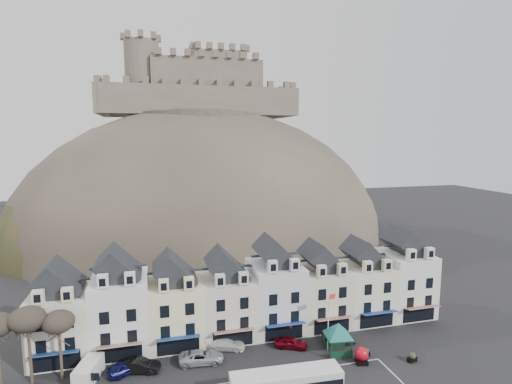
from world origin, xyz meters
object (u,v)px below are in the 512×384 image
at_px(car_navy, 128,367).
at_px(car_maroon, 290,342).
at_px(flagpole, 329,318).
at_px(car_charcoal, 338,338).
at_px(car_white, 225,343).
at_px(car_silver, 201,357).
at_px(car_black, 139,366).
at_px(bus_shelter, 338,330).
at_px(red_buoy, 362,355).
at_px(white_van, 89,371).

bearing_deg(car_navy, car_maroon, -111.90).
relative_size(flagpole, car_charcoal, 1.76).
xyz_separation_m(car_white, car_charcoal, (14.40, -2.44, -0.03)).
bearing_deg(car_silver, car_navy, 95.88).
height_order(car_black, car_silver, car_black).
height_order(car_navy, car_silver, car_navy).
xyz_separation_m(bus_shelter, red_buoy, (1.75, -2.68, -2.08)).
bearing_deg(car_navy, red_buoy, -123.83).
bearing_deg(flagpole, car_black, 177.44).
bearing_deg(car_navy, bus_shelter, -118.51).
distance_m(bus_shelter, car_black, 23.85).
xyz_separation_m(car_black, car_charcoal, (24.80, 0.02, -0.09)).
distance_m(red_buoy, flagpole, 5.58).
xyz_separation_m(white_van, car_silver, (12.40, 0.14, -0.27)).
bearing_deg(car_maroon, car_black, 116.33).
bearing_deg(bus_shelter, flagpole, 132.03).
height_order(flagpole, white_van, flagpole).
bearing_deg(flagpole, car_navy, 177.22).
relative_size(flagpole, car_maroon, 1.79).
relative_size(red_buoy, car_charcoal, 0.47).
xyz_separation_m(car_black, car_white, (10.40, 2.46, -0.06)).
bearing_deg(bus_shelter, car_silver, 179.62).
relative_size(car_navy, car_charcoal, 1.07).
distance_m(flagpole, white_van, 28.38).
distance_m(bus_shelter, car_maroon, 6.34).
xyz_separation_m(red_buoy, white_van, (-30.69, 4.76, -0.00)).
relative_size(car_silver, car_charcoal, 1.23).
bearing_deg(car_white, car_navy, 120.04).
relative_size(red_buoy, white_van, 0.42).
relative_size(bus_shelter, red_buoy, 3.16).
height_order(flagpole, car_charcoal, flagpole).
distance_m(flagpole, car_black, 23.17).
bearing_deg(car_navy, car_silver, -113.64).
height_order(red_buoy, car_black, red_buoy).
bearing_deg(flagpole, car_charcoal, 28.52).
bearing_deg(car_black, white_van, 104.52).
distance_m(car_maroon, car_charcoal, 6.37).
height_order(bus_shelter, car_charcoal, bus_shelter).
bearing_deg(car_navy, car_charcoal, -113.57).
height_order(car_navy, car_maroon, car_navy).
xyz_separation_m(bus_shelter, car_navy, (-24.85, 2.27, -2.31)).
height_order(car_silver, car_white, car_silver).
distance_m(car_navy, car_white, 11.83).
relative_size(car_navy, car_silver, 0.87).
bearing_deg(car_charcoal, bus_shelter, 161.59).
distance_m(car_silver, car_white, 4.06).
xyz_separation_m(flagpole, car_maroon, (-4.43, 1.65, -3.55)).
height_order(bus_shelter, car_silver, bus_shelter).
bearing_deg(car_charcoal, car_black, 99.90).
relative_size(car_black, car_silver, 0.91).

